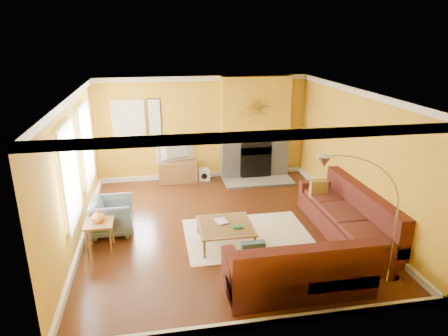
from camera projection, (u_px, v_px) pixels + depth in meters
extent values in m
cube|color=#572A12|center=(223.00, 227.00, 8.13)|extent=(5.50, 6.00, 0.02)
cube|color=white|center=(223.00, 92.00, 7.25)|extent=(5.50, 6.00, 0.02)
cube|color=gold|center=(203.00, 128.00, 10.49)|extent=(5.50, 0.02, 2.70)
cube|color=gold|center=(266.00, 239.00, 4.89)|extent=(5.50, 0.02, 2.70)
cube|color=gold|center=(74.00, 172.00, 7.23)|extent=(0.02, 6.00, 2.70)
cube|color=gold|center=(356.00, 156.00, 8.15)|extent=(0.02, 6.00, 2.70)
cube|color=white|center=(85.00, 145.00, 8.40)|extent=(0.06, 1.22, 1.72)
cube|color=white|center=(69.00, 175.00, 6.63)|extent=(0.06, 1.22, 1.72)
cube|color=white|center=(129.00, 124.00, 10.06)|extent=(0.82, 0.06, 1.22)
cube|color=white|center=(155.00, 121.00, 10.17)|extent=(0.34, 0.04, 1.14)
cube|color=white|center=(257.00, 134.00, 10.33)|extent=(1.92, 0.22, 0.08)
cube|color=gray|center=(259.00, 182.00, 10.44)|extent=(1.80, 0.70, 0.06)
cube|color=beige|center=(248.00, 236.00, 7.73)|extent=(2.40, 1.80, 0.02)
cube|color=olive|center=(178.00, 172.00, 10.48)|extent=(1.00, 0.45, 0.55)
imported|color=black|center=(177.00, 151.00, 10.29)|extent=(1.01, 0.48, 0.59)
cube|color=white|center=(204.00, 174.00, 10.64)|extent=(0.30, 0.30, 0.30)
imported|color=slate|center=(112.00, 216.00, 7.77)|extent=(0.78, 0.76, 0.71)
imported|color=#CB6B1F|center=(98.00, 216.00, 7.04)|extent=(0.24, 0.24, 0.25)
imported|color=white|center=(216.00, 222.00, 7.40)|extent=(0.26, 0.31, 0.03)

